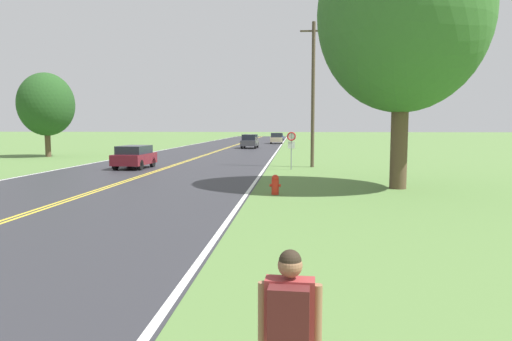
% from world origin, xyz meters
% --- Properties ---
extents(hitchhiker_person, '(0.58, 0.43, 1.71)m').
position_xyz_m(hitchhiker_person, '(8.48, 5.34, 1.05)').
color(hitchhiker_person, '#38476B').
rests_on(hitchhiker_person, ground).
extents(fire_hydrant, '(0.46, 0.30, 0.82)m').
position_xyz_m(fire_hydrant, '(7.73, 19.86, 0.42)').
color(fire_hydrant, red).
rests_on(fire_hydrant, ground).
extents(traffic_sign, '(0.60, 0.10, 2.43)m').
position_xyz_m(traffic_sign, '(8.29, 30.48, 1.83)').
color(traffic_sign, gray).
rests_on(traffic_sign, ground).
extents(utility_pole_midground, '(1.80, 0.24, 9.64)m').
position_xyz_m(utility_pole_midground, '(9.70, 32.47, 4.98)').
color(utility_pole_midground, brown).
rests_on(utility_pole_midground, ground).
extents(tree_mid_treeline, '(4.88, 4.88, 7.51)m').
position_xyz_m(tree_mid_treeline, '(-13.70, 40.78, 4.69)').
color(tree_mid_treeline, brown).
rests_on(tree_mid_treeline, ground).
extents(tree_right_cluster, '(7.40, 7.40, 11.89)m').
position_xyz_m(tree_right_cluster, '(13.14, 22.16, 7.60)').
color(tree_right_cluster, brown).
rests_on(tree_right_cluster, ground).
extents(car_maroon_hatchback_mid_near, '(1.99, 3.62, 1.50)m').
position_xyz_m(car_maroon_hatchback_mid_near, '(-1.96, 30.39, 0.81)').
color(car_maroon_hatchback_mid_near, black).
rests_on(car_maroon_hatchback_mid_near, ground).
extents(car_dark_grey_suv_mid_far, '(1.97, 4.10, 1.72)m').
position_xyz_m(car_dark_grey_suv_mid_far, '(2.93, 57.72, 0.91)').
color(car_dark_grey_suv_mid_far, black).
rests_on(car_dark_grey_suv_mid_far, ground).
extents(car_champagne_hatchback_receding, '(2.00, 3.90, 1.68)m').
position_xyz_m(car_champagne_hatchback_receding, '(5.65, 72.43, 0.88)').
color(car_champagne_hatchback_receding, black).
rests_on(car_champagne_hatchback_receding, ground).
extents(car_dark_blue_sedan_distant, '(1.89, 4.31, 1.35)m').
position_xyz_m(car_dark_blue_sedan_distant, '(5.40, 88.00, 0.72)').
color(car_dark_blue_sedan_distant, black).
rests_on(car_dark_blue_sedan_distant, ground).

